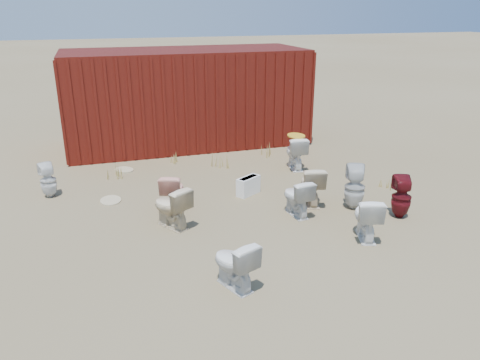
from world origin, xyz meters
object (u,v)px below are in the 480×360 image
object	(u,v)px
toilet_front_pink	(173,191)
toilet_back_beige_left	(171,207)
toilet_front_e	(297,197)
toilet_front_c	(367,217)
toilet_front_a	(234,264)
shipping_container	(186,97)
toilet_back_yellowlid	(295,152)
toilet_back_e	(355,187)
toilet_back_a	(48,180)
toilet_front_maroon	(401,197)
loose_tank	(248,186)
toilet_back_beige_right	(311,185)

from	to	relation	value
toilet_front_pink	toilet_back_beige_left	distance (m)	0.74
toilet_front_e	toilet_front_pink	bearing A→B (deg)	-30.68
toilet_front_e	toilet_back_beige_left	xyz separation A→B (m)	(-2.14, 0.18, 0.02)
toilet_front_c	toilet_front_a	bearing A→B (deg)	35.65
shipping_container	toilet_back_yellowlid	bearing A→B (deg)	-56.90
toilet_front_a	toilet_back_e	world-z (taller)	toilet_back_e
toilet_back_a	toilet_front_a	bearing A→B (deg)	105.66
toilet_back_a	toilet_front_pink	bearing A→B (deg)	133.66
shipping_container	toilet_front_maroon	size ratio (longest dim) A/B	8.22
toilet_back_yellowlid	toilet_front_e	bearing A→B (deg)	75.60
toilet_back_a	toilet_back_beige_left	distance (m)	2.81
toilet_back_e	toilet_front_a	bearing A→B (deg)	58.84
toilet_back_beige_left	loose_tank	distance (m)	1.91
toilet_front_a	toilet_back_beige_right	size ratio (longest dim) A/B	0.93
toilet_back_a	loose_tank	size ratio (longest dim) A/B	1.32
shipping_container	toilet_front_pink	world-z (taller)	shipping_container
shipping_container	toilet_back_beige_left	distance (m)	5.18
toilet_front_pink	toilet_front_c	bearing A→B (deg)	164.63
shipping_container	toilet_front_a	distance (m)	7.05
toilet_back_e	toilet_front_pink	bearing A→B (deg)	9.08
toilet_front_pink	toilet_back_a	distance (m)	2.49
toilet_front_maroon	toilet_back_a	distance (m)	6.42
shipping_container	toilet_front_c	distance (m)	6.49
toilet_front_pink	toilet_back_a	world-z (taller)	toilet_front_pink
toilet_front_maroon	toilet_back_e	size ratio (longest dim) A/B	0.91
toilet_front_a	toilet_back_yellowlid	bearing A→B (deg)	-144.77
toilet_front_c	toilet_front_e	size ratio (longest dim) A/B	1.06
toilet_front_c	toilet_front_e	xyz separation A→B (m)	(-0.68, 1.11, -0.02)
toilet_front_maroon	loose_tank	world-z (taller)	toilet_front_maroon
toilet_front_pink	toilet_back_beige_left	xyz separation A→B (m)	(-0.16, -0.73, 0.02)
toilet_front_e	loose_tank	xyz separation A→B (m)	(-0.50, 1.14, -0.16)
toilet_front_a	toilet_front_pink	xyz separation A→B (m)	(-0.31, 2.72, -0.00)
toilet_front_c	loose_tank	bearing A→B (deg)	-43.30
toilet_front_pink	toilet_back_yellowlid	world-z (taller)	toilet_back_yellowlid
toilet_front_e	toilet_back_beige_left	size ratio (longest dim) A/B	0.93
toilet_back_beige_right	shipping_container	bearing A→B (deg)	-59.91
toilet_front_c	loose_tank	xyz separation A→B (m)	(-1.17, 2.25, -0.17)
toilet_back_beige_right	loose_tank	distance (m)	1.23
toilet_front_pink	toilet_back_beige_left	world-z (taller)	toilet_back_beige_left
toilet_front_pink	toilet_front_e	size ratio (longest dim) A/B	1.02
toilet_back_beige_right	toilet_back_a	bearing A→B (deg)	-6.61
toilet_back_beige_right	toilet_front_a	bearing A→B (deg)	60.39
toilet_front_pink	toilet_back_beige_right	distance (m)	2.50
shipping_container	toilet_front_e	xyz separation A→B (m)	(0.86, -5.14, -0.87)
shipping_container	toilet_front_maroon	world-z (taller)	shipping_container
shipping_container	toilet_back_yellowlid	distance (m)	3.48
toilet_front_c	toilet_back_e	distance (m)	1.15
toilet_front_a	toilet_back_a	world-z (taller)	toilet_front_a
toilet_front_a	toilet_front_pink	bearing A→B (deg)	-105.36
toilet_back_yellowlid	toilet_back_e	world-z (taller)	toilet_back_e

